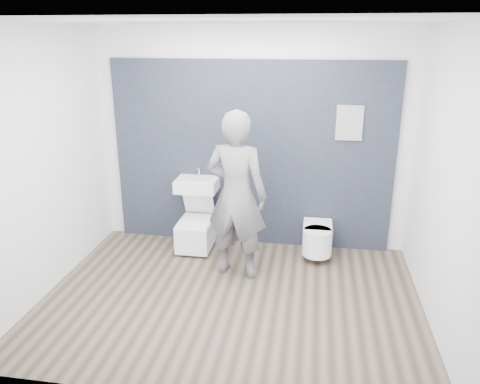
% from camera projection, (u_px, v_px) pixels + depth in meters
% --- Properties ---
extents(ground, '(4.00, 4.00, 0.00)m').
position_uv_depth(ground, '(231.00, 298.00, 5.02)').
color(ground, brown).
rests_on(ground, ground).
extents(room_shell, '(4.00, 4.00, 4.00)m').
position_uv_depth(room_shell, '(230.00, 139.00, 4.46)').
color(room_shell, white).
rests_on(room_shell, ground).
extents(tile_wall, '(3.60, 0.06, 2.40)m').
position_uv_depth(tile_wall, '(250.00, 241.00, 6.40)').
color(tile_wall, black).
rests_on(tile_wall, ground).
extents(washbasin, '(0.53, 0.40, 0.40)m').
position_uv_depth(washbasin, '(197.00, 184.00, 6.01)').
color(washbasin, white).
rests_on(washbasin, ground).
extents(toilet_square, '(0.42, 0.61, 0.78)m').
position_uv_depth(toilet_square, '(196.00, 231.00, 6.11)').
color(toilet_square, white).
rests_on(toilet_square, ground).
extents(toilet_rounded, '(0.36, 0.62, 0.33)m').
position_uv_depth(toilet_rounded, '(317.00, 238.00, 5.86)').
color(toilet_rounded, white).
rests_on(toilet_rounded, ground).
extents(info_placard, '(0.32, 0.03, 0.42)m').
position_uv_depth(info_placard, '(340.00, 248.00, 6.17)').
color(info_placard, silver).
rests_on(info_placard, ground).
extents(visitor, '(0.78, 0.58, 1.94)m').
position_uv_depth(visitor, '(236.00, 196.00, 5.24)').
color(visitor, slate).
rests_on(visitor, ground).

